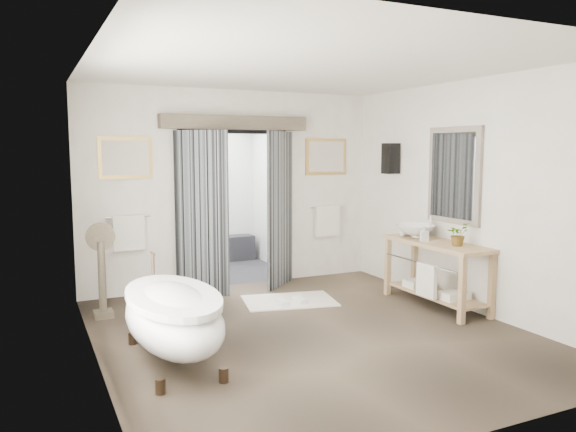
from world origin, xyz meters
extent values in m
plane|color=brown|center=(0.00, 0.00, 0.00)|extent=(5.00, 5.00, 0.00)
cube|color=white|center=(0.00, -2.50, 1.45)|extent=(4.50, 0.02, 2.90)
cube|color=white|center=(-2.25, 0.00, 1.45)|extent=(0.02, 5.00, 2.90)
cube|color=white|center=(2.25, 0.00, 1.45)|extent=(0.02, 5.00, 2.90)
cube|color=white|center=(-1.52, 2.50, 1.45)|extent=(1.45, 0.02, 2.90)
cube|color=white|center=(1.52, 2.50, 1.45)|extent=(1.45, 0.02, 2.90)
cube|color=white|center=(0.00, 2.50, 2.60)|extent=(1.60, 0.02, 0.60)
cube|color=silver|center=(0.00, 0.00, 2.90)|extent=(4.50, 5.00, 0.02)
cube|color=silver|center=(-2.20, -0.60, 1.35)|extent=(0.02, 2.20, 2.70)
cube|color=gray|center=(2.23, 0.28, 1.70)|extent=(0.05, 0.95, 1.25)
cube|color=silver|center=(2.19, 0.28, 1.70)|extent=(0.01, 0.80, 1.10)
cube|color=black|center=(2.13, 1.55, 1.90)|extent=(0.20, 0.20, 0.45)
sphere|color=#FFCC8C|center=(2.13, 1.55, 1.90)|extent=(0.10, 0.10, 0.10)
cube|color=#242326|center=(0.00, 3.50, 0.01)|extent=(2.20, 2.00, 0.01)
cube|color=silver|center=(0.00, 3.50, 2.50)|extent=(2.20, 2.00, 0.02)
cube|color=white|center=(0.00, 4.50, 1.25)|extent=(2.20, 0.02, 2.50)
cube|color=white|center=(-1.10, 3.50, 1.25)|extent=(0.02, 2.00, 2.50)
cube|color=white|center=(1.10, 3.50, 1.25)|extent=(0.02, 2.00, 2.50)
cube|color=#242326|center=(0.00, 4.32, 0.23)|extent=(2.00, 0.35, 0.45)
cylinder|color=silver|center=(-0.40, 4.47, 1.60)|extent=(0.40, 0.03, 0.40)
cylinder|color=silver|center=(0.40, 4.47, 1.60)|extent=(0.40, 0.03, 0.40)
cube|color=black|center=(-0.80, 2.50, 1.15)|extent=(0.07, 0.10, 2.30)
cube|color=black|center=(0.80, 2.50, 1.15)|extent=(0.07, 0.10, 2.30)
cube|color=black|center=(0.00, 2.50, 2.30)|extent=(1.67, 0.10, 0.07)
cube|color=black|center=(-0.60, 2.15, 1.15)|extent=(0.63, 0.55, 2.30)
cube|color=black|center=(0.60, 2.15, 1.15)|extent=(0.63, 0.55, 2.30)
cube|color=brown|center=(0.00, 2.40, 2.42)|extent=(2.20, 0.20, 0.20)
cube|color=tan|center=(-1.55, 2.48, 1.92)|extent=(0.72, 0.03, 0.57)
cube|color=beige|center=(-1.55, 2.46, 1.92)|extent=(0.62, 0.01, 0.47)
cube|color=tan|center=(1.55, 2.48, 1.92)|extent=(0.72, 0.03, 0.57)
cube|color=beige|center=(1.55, 2.46, 1.92)|extent=(0.62, 0.01, 0.47)
cylinder|color=silver|center=(-1.55, 2.44, 1.12)|extent=(0.60, 0.02, 0.02)
cube|color=#EDE6CF|center=(-1.55, 2.42, 0.90)|extent=(0.42, 0.08, 0.48)
cylinder|color=silver|center=(1.55, 2.44, 1.12)|extent=(0.60, 0.02, 0.02)
cube|color=#EDE6CF|center=(1.55, 2.42, 0.90)|extent=(0.42, 0.08, 0.48)
cylinder|color=#392C1E|center=(-1.86, -0.85, 0.07)|extent=(0.09, 0.09, 0.13)
cylinder|color=#392C1E|center=(-1.31, -0.85, 0.07)|extent=(0.09, 0.09, 0.13)
cylinder|color=#392C1E|center=(-1.86, 0.48, 0.07)|extent=(0.09, 0.09, 0.13)
cylinder|color=#392C1E|center=(-1.31, 0.48, 0.07)|extent=(0.09, 0.09, 0.13)
ellipsoid|color=white|center=(-1.58, -0.18, 0.43)|extent=(0.84, 1.89, 0.60)
cylinder|color=#392C1E|center=(-1.58, 0.68, 0.80)|extent=(0.03, 0.03, 0.24)
cube|color=tan|center=(1.75, -0.46, 0.42)|extent=(0.07, 0.07, 0.85)
cube|color=tan|center=(2.21, -0.46, 0.42)|extent=(0.07, 0.07, 0.85)
cube|color=tan|center=(1.75, 1.02, 0.42)|extent=(0.07, 0.07, 0.85)
cube|color=tan|center=(2.21, 1.02, 0.42)|extent=(0.07, 0.07, 0.85)
cube|color=tan|center=(1.98, 0.28, 0.82)|extent=(0.55, 1.60, 0.05)
cube|color=tan|center=(1.98, 0.28, 0.16)|extent=(0.45, 1.50, 0.03)
cylinder|color=silver|center=(1.71, 0.28, 0.60)|extent=(0.02, 1.40, 0.02)
cube|color=#EDE6CF|center=(1.71, 0.13, 0.40)|extent=(0.06, 0.34, 0.42)
cube|color=#EDE6CF|center=(1.98, -0.07, 0.23)|extent=(0.35, 0.25, 0.10)
cube|color=#EDE6CF|center=(1.98, 0.63, 0.23)|extent=(0.35, 0.25, 0.10)
cube|color=brown|center=(-2.01, 1.61, 0.04)|extent=(0.22, 0.22, 0.08)
cylinder|color=brown|center=(-2.01, 1.61, 0.51)|extent=(0.09, 0.09, 0.86)
cylinder|color=silver|center=(-2.01, 1.63, 0.99)|extent=(0.30, 0.02, 0.30)
cylinder|color=brown|center=(-2.01, 1.61, 0.99)|extent=(0.34, 0.02, 0.34)
cube|color=silver|center=(0.35, 1.30, 0.01)|extent=(1.34, 1.03, 0.01)
cube|color=silver|center=(0.18, 1.18, 0.04)|extent=(0.12, 0.29, 0.05)
cube|color=silver|center=(0.45, 1.18, 0.04)|extent=(0.12, 0.29, 0.05)
imported|color=white|center=(1.94, 0.68, 0.94)|extent=(0.67, 0.67, 0.18)
imported|color=gray|center=(2.00, -0.07, 1.00)|extent=(0.31, 0.29, 0.29)
imported|color=gray|center=(1.84, 0.37, 0.95)|extent=(0.12, 0.12, 0.20)
imported|color=gray|center=(1.87, 0.85, 0.92)|extent=(0.12, 0.12, 0.15)
camera|label=1|loc=(-2.80, -5.36, 2.03)|focal=35.00mm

